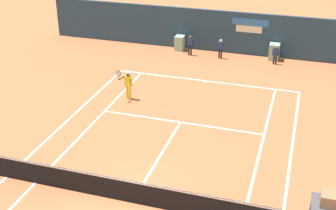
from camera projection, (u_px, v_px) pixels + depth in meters
ground_plane at (138, 193)px, 17.08m from camera, size 80.00×80.00×0.01m
tennis_net at (131, 191)px, 16.37m from camera, size 12.10×0.10×1.07m
sponsor_back_wall at (225, 32)px, 30.50m from camera, size 25.00×1.02×2.81m
umpire_chair at (329, 204)px, 13.95m from camera, size 1.00×1.00×2.43m
player_on_baseline at (128, 83)px, 24.02m from camera, size 0.71×0.64×1.77m
ball_kid_right_post at (190, 44)px, 30.17m from camera, size 0.45×0.19×1.36m
ball_kid_centre_post at (276, 54)px, 28.71m from camera, size 0.41×0.18×1.24m
ball_kid_left_post at (221, 47)px, 29.63m from camera, size 0.43×0.18×1.30m
tennis_ball_near_service_line at (128, 94)px, 24.91m from camera, size 0.07×0.07×0.07m
tennis_ball_by_sideline at (160, 104)px, 23.82m from camera, size 0.07×0.07×0.07m
tennis_ball_mid_court at (193, 103)px, 23.90m from camera, size 0.07×0.07×0.07m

